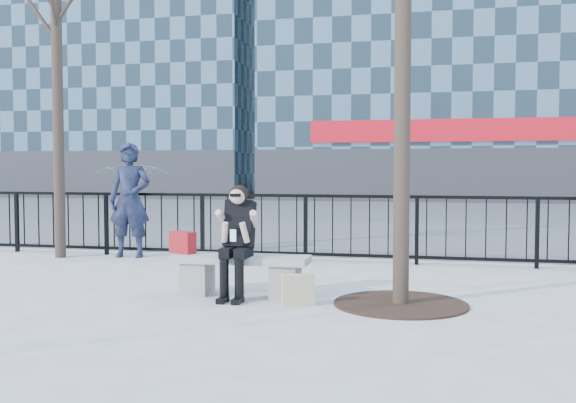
# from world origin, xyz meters

# --- Properties ---
(ground) EXTENTS (120.00, 120.00, 0.00)m
(ground) POSITION_xyz_m (0.00, 0.00, 0.00)
(ground) COLOR #989893
(ground) RESTS_ON ground
(street_surface) EXTENTS (60.00, 23.00, 0.01)m
(street_surface) POSITION_xyz_m (0.00, 15.00, 0.00)
(street_surface) COLOR #474747
(street_surface) RESTS_ON ground
(railing) EXTENTS (14.00, 0.06, 1.10)m
(railing) POSITION_xyz_m (0.00, 3.00, 0.55)
(railing) COLOR black
(railing) RESTS_ON ground
(tree_grate) EXTENTS (1.50, 1.50, 0.02)m
(tree_grate) POSITION_xyz_m (1.90, -0.10, 0.01)
(tree_grate) COLOR black
(tree_grate) RESTS_ON ground
(bench_main) EXTENTS (1.65, 0.46, 0.49)m
(bench_main) POSITION_xyz_m (0.00, 0.00, 0.30)
(bench_main) COLOR slate
(bench_main) RESTS_ON ground
(seated_woman) EXTENTS (0.50, 0.64, 1.34)m
(seated_woman) POSITION_xyz_m (0.00, -0.16, 0.67)
(seated_woman) COLOR black
(seated_woman) RESTS_ON ground
(handbag) EXTENTS (0.36, 0.27, 0.27)m
(handbag) POSITION_xyz_m (-0.75, 0.02, 0.62)
(handbag) COLOR maroon
(handbag) RESTS_ON bench_main
(shopping_bag) EXTENTS (0.39, 0.26, 0.35)m
(shopping_bag) POSITION_xyz_m (0.78, -0.37, 0.17)
(shopping_bag) COLOR beige
(shopping_bag) RESTS_ON ground
(standing_man) EXTENTS (0.78, 0.56, 1.97)m
(standing_man) POSITION_xyz_m (-2.84, 2.80, 0.99)
(standing_man) COLOR black
(standing_man) RESTS_ON ground
(vendor_umbrella) EXTENTS (2.49, 2.51, 1.71)m
(vendor_umbrella) POSITION_xyz_m (-4.65, 6.52, 0.86)
(vendor_umbrella) COLOR yellow
(vendor_umbrella) RESTS_ON ground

